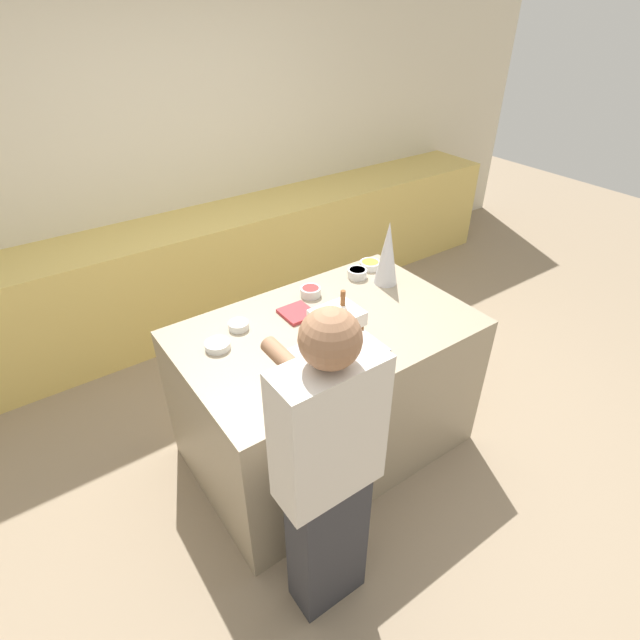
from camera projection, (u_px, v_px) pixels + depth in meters
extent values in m
plane|color=gray|center=(326.00, 443.00, 3.14)|extent=(12.00, 12.00, 0.00)
cube|color=beige|center=(167.00, 157.00, 3.83)|extent=(8.00, 0.05, 2.60)
cube|color=#DBBC60|center=(200.00, 272.00, 4.09)|extent=(6.00, 0.60, 0.88)
cube|color=gray|center=(326.00, 390.00, 2.89)|extent=(1.56, 0.99, 0.89)
cube|color=#9E9EA8|center=(336.00, 351.00, 2.46)|extent=(0.45, 0.30, 0.01)
cube|color=brown|center=(337.00, 337.00, 2.41)|extent=(0.20, 0.16, 0.16)
cube|color=white|center=(337.00, 318.00, 2.34)|extent=(0.22, 0.18, 0.07)
cylinder|color=brown|center=(343.00, 298.00, 2.35)|extent=(0.02, 0.02, 0.08)
cone|color=silver|center=(388.00, 253.00, 2.92)|extent=(0.14, 0.14, 0.39)
cylinder|color=silver|center=(357.00, 273.00, 3.07)|extent=(0.12, 0.12, 0.05)
cylinder|color=pink|center=(357.00, 270.00, 3.06)|extent=(0.10, 0.10, 0.01)
cylinder|color=silver|center=(239.00, 325.00, 2.61)|extent=(0.11, 0.11, 0.04)
cylinder|color=yellow|center=(238.00, 323.00, 2.61)|extent=(0.09, 0.09, 0.01)
cylinder|color=silver|center=(218.00, 345.00, 2.47)|extent=(0.13, 0.13, 0.04)
cylinder|color=green|center=(217.00, 343.00, 2.47)|extent=(0.10, 0.10, 0.01)
cylinder|color=silver|center=(311.00, 292.00, 2.89)|extent=(0.12, 0.12, 0.05)
cylinder|color=red|center=(311.00, 289.00, 2.88)|extent=(0.10, 0.10, 0.01)
cylinder|color=silver|center=(370.00, 265.00, 3.17)|extent=(0.13, 0.13, 0.04)
cylinder|color=yellow|center=(370.00, 263.00, 3.17)|extent=(0.11, 0.11, 0.01)
cube|color=#B23338|center=(297.00, 313.00, 2.73)|extent=(0.17, 0.18, 0.02)
cube|color=#333338|center=(327.00, 541.00, 2.17)|extent=(0.32, 0.18, 0.77)
cube|color=silver|center=(329.00, 430.00, 1.79)|extent=(0.42, 0.19, 0.61)
sphere|color=#996B4C|center=(330.00, 339.00, 1.56)|extent=(0.21, 0.21, 0.21)
cylinder|color=#996B4C|center=(296.00, 371.00, 1.85)|extent=(0.07, 0.42, 0.07)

